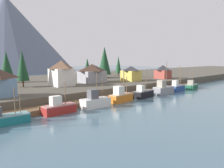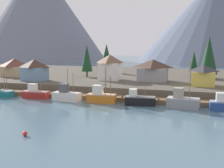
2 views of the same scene
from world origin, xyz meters
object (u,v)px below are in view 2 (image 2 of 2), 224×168
(house_blue, at_px, (35,70))
(conifer_near_left, at_px, (106,55))
(fishing_boat_white, at_px, (66,95))
(conifer_mid_left, at_px, (194,61))
(conifer_back_left, at_px, (209,55))
(house_tan, at_px, (15,67))
(fishing_boat_red, at_px, (35,93))
(fishing_boat_teal, at_px, (0,92))
(conifer_near_right, at_px, (87,58))
(channel_buoy, at_px, (25,134))
(fishing_boat_grey, at_px, (182,101))
(house_yellow, at_px, (203,75))
(house_grey, at_px, (153,70))
(fishing_boat_orange, at_px, (101,96))
(house_white, at_px, (110,67))
(fishing_boat_black, at_px, (139,100))

(house_blue, relative_size, conifer_near_left, 0.69)
(fishing_boat_white, relative_size, conifer_mid_left, 0.93)
(fishing_boat_white, xyz_separation_m, conifer_back_left, (30.82, 30.62, 8.13))
(house_tan, relative_size, conifer_back_left, 0.65)
(conifer_near_left, height_order, conifer_back_left, conifer_back_left)
(fishing_boat_red, height_order, conifer_back_left, conifer_back_left)
(fishing_boat_teal, bearing_deg, conifer_near_right, 67.26)
(conifer_near_left, xyz_separation_m, channel_buoy, (9.04, -64.54, -8.11))
(conifer_back_left, bearing_deg, fishing_boat_teal, -147.98)
(fishing_boat_teal, relative_size, fishing_boat_grey, 0.68)
(house_yellow, xyz_separation_m, conifer_mid_left, (-2.95, 20.66, 2.21))
(fishing_boat_teal, distance_m, fishing_boat_white, 17.81)
(house_blue, relative_size, house_tan, 0.86)
(house_grey, xyz_separation_m, conifer_mid_left, (10.29, 15.52, 1.78))
(fishing_boat_white, bearing_deg, conifer_back_left, 50.52)
(fishing_boat_white, xyz_separation_m, fishing_boat_orange, (8.17, 0.32, 0.11))
(fishing_boat_white, relative_size, conifer_back_left, 0.59)
(fishing_boat_red, relative_size, conifer_near_left, 0.62)
(fishing_boat_teal, relative_size, house_tan, 0.80)
(conifer_mid_left, bearing_deg, house_yellow, -81.87)
(house_tan, height_order, conifer_near_left, conifer_near_left)
(house_blue, bearing_deg, house_grey, 15.31)
(fishing_boat_red, height_order, house_white, house_white)
(fishing_boat_orange, bearing_deg, house_white, 98.12)
(fishing_boat_white, bearing_deg, fishing_boat_teal, -174.97)
(channel_buoy, bearing_deg, house_tan, 126.43)
(house_yellow, bearing_deg, fishing_boat_red, -158.39)
(fishing_boat_grey, relative_size, conifer_back_left, 0.76)
(house_yellow, bearing_deg, conifer_near_left, 143.60)
(conifer_near_right, bearing_deg, channel_buoy, -78.14)
(house_blue, xyz_separation_m, conifer_back_left, (46.22, 18.62, 3.85))
(house_tan, bearing_deg, fishing_boat_white, -36.19)
(fishing_boat_orange, xyz_separation_m, channel_buoy, (-2.61, -25.05, -1.03))
(fishing_boat_grey, distance_m, house_white, 29.40)
(fishing_boat_black, height_order, conifer_near_left, conifer_near_left)
(conifer_back_left, bearing_deg, house_white, -157.38)
(house_white, height_order, channel_buoy, house_white)
(fishing_boat_red, height_order, conifer_near_right, conifer_near_right)
(house_grey, xyz_separation_m, house_blue, (-31.63, -8.66, 0.00))
(fishing_boat_orange, height_order, conifer_mid_left, conifer_mid_left)
(house_yellow, bearing_deg, fishing_boat_grey, -103.92)
(conifer_mid_left, bearing_deg, house_grey, -123.55)
(conifer_near_left, bearing_deg, fishing_boat_grey, -53.86)
(house_white, xyz_separation_m, conifer_back_left, (26.63, 11.10, 3.22))
(house_tan, bearing_deg, fishing_boat_orange, -29.04)
(fishing_boat_white, distance_m, channel_buoy, 25.36)
(fishing_boat_teal, bearing_deg, house_yellow, 23.50)
(fishing_boat_red, relative_size, conifer_back_left, 0.50)
(conifer_back_left, relative_size, channel_buoy, 17.73)
(fishing_boat_teal, height_order, conifer_near_left, conifer_near_left)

